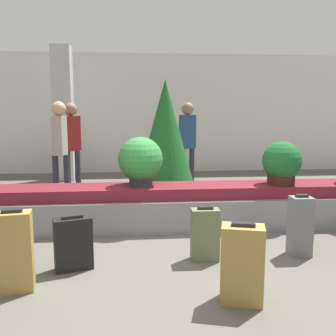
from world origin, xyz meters
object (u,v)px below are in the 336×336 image
Objects in this scene: pillar at (63,114)px; suitcase_1 at (15,252)px; suitcase_3 at (300,226)px; potted_plant_0 at (140,161)px; suitcase_2 at (73,244)px; decorated_tree at (165,138)px; traveler_1 at (72,139)px; traveler_2 at (60,142)px; suitcase_0 at (205,234)px; traveler_0 at (187,137)px; suitcase_4 at (242,264)px; potted_plant_1 at (282,163)px.

suitcase_1 is at bearing -84.55° from pillar.
potted_plant_0 reaches higher than suitcase_3.
decorated_tree reaches higher than suitcase_2.
decorated_tree is (0.46, 1.24, 0.23)m from potted_plant_0.
suitcase_3 is 0.39× the size of traveler_1.
traveler_2 is 0.83× the size of decorated_tree.
suitcase_2 is 0.84× the size of potted_plant_0.
traveler_1 is 2.10m from decorated_tree.
traveler_1 is (-2.01, 3.66, 0.82)m from suitcase_0.
suitcase_3 is (3.01, 0.59, -0.03)m from suitcase_1.
traveler_2 is (-2.45, -0.96, -0.01)m from traveler_0.
traveler_1 is (-2.15, 4.62, 0.77)m from suitcase_4.
traveler_0 is at bearing 67.85° from potted_plant_0.
traveler_0 is (-0.76, 3.83, 0.78)m from suitcase_3.
suitcase_0 is 1.43m from suitcase_2.
suitcase_0 is at bearing -62.38° from potted_plant_0.
potted_plant_0 is (1.76, -4.03, -0.63)m from pillar.
potted_plant_1 is (2.03, -0.11, -0.05)m from potted_plant_0.
suitcase_1 is (0.56, -5.89, -1.22)m from pillar.
potted_plant_1 is 0.34× the size of traveler_1.
pillar reaches higher than suitcase_2.
pillar is at bearing 83.47° from suitcase_2.
traveler_0 is at bearing -27.69° from pillar.
pillar is 2.51m from traveler_2.
suitcase_4 reaches higher than suitcase_2.
traveler_1 is 0.76m from traveler_2.
suitcase_1 is 0.64m from suitcase_2.
traveler_0 is (2.24, 4.42, 0.75)m from suitcase_1.
potted_plant_1 is at bearing 19.98° from suitcase_1.
potted_plant_1 is (1.20, 2.16, 0.57)m from suitcase_4.
pillar is 6.93m from suitcase_4.
potted_plant_1 reaches higher than suitcase_4.
potted_plant_1 is (3.79, -4.14, -0.68)m from pillar.
suitcase_0 is (2.45, -5.34, -1.30)m from pillar.
potted_plant_1 is 0.34× the size of traveler_0.
potted_plant_0 is at bearing -66.38° from pillar.
suitcase_3 is at bearing -35.09° from potted_plant_0.
potted_plant_0 is at bearing 54.26° from traveler_0.
suitcase_0 is 0.79× the size of suitcase_1.
traveler_2 is at bearing 84.93° from suitcase_1.
suitcase_3 is 1.31m from potted_plant_1.
suitcase_0 is 0.34× the size of traveler_2.
suitcase_3 is at bearing -92.56° from traveler_1.
traveler_2 is (-3.22, 2.87, 0.77)m from suitcase_3.
traveler_1 is (-3.35, 2.45, 0.19)m from potted_plant_1.
potted_plant_1 is at bearing 80.22° from suitcase_3.
potted_plant_0 is (1.20, 1.86, 0.59)m from suitcase_1.
suitcase_0 is at bearing -65.37° from pillar.
decorated_tree is at bearing 48.61° from suitcase_2.
suitcase_4 is at bearing 37.78° from traveler_2.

